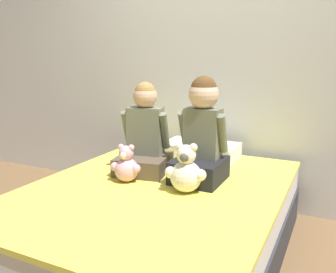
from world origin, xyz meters
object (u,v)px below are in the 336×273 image
child_on_left (145,137)px  teddy_bear_held_by_right_child (186,172)px  teddy_bear_held_by_left_child (126,166)px  child_on_right (202,136)px  pillow_at_headboard (201,150)px  bed (157,221)px

child_on_left → teddy_bear_held_by_right_child: bearing=-40.7°
teddy_bear_held_by_right_child → child_on_left: bearing=139.2°
teddy_bear_held_by_left_child → teddy_bear_held_by_right_child: (0.41, 0.00, 0.02)m
child_on_right → pillow_at_headboard: child_on_right is taller
child_on_right → pillow_at_headboard: size_ratio=1.16×
child_on_left → teddy_bear_held_by_left_child: bearing=-98.9°
bed → child_on_left: 0.57m
bed → child_on_right: 0.60m
child_on_right → teddy_bear_held_by_right_child: 0.29m
teddy_bear_held_by_right_child → pillow_at_headboard: bearing=94.4°
pillow_at_headboard → child_on_right: bearing=-68.7°
child_on_left → teddy_bear_held_by_right_child: child_on_left is taller
bed → teddy_bear_held_by_left_child: teddy_bear_held_by_left_child is taller
child_on_left → pillow_at_headboard: (0.22, 0.50, -0.19)m
bed → teddy_bear_held_by_left_child: (-0.21, -0.01, 0.33)m
teddy_bear_held_by_right_child → pillow_at_headboard: teddy_bear_held_by_right_child is taller
child_on_right → teddy_bear_held_by_left_child: size_ratio=2.74×
child_on_left → child_on_right: bearing=-10.1°
child_on_right → teddy_bear_held_by_right_child: child_on_right is taller
child_on_left → pillow_at_headboard: bearing=56.4°
teddy_bear_held_by_left_child → child_on_left: bearing=82.9°
child_on_right → teddy_bear_held_by_right_child: (0.00, -0.24, -0.16)m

